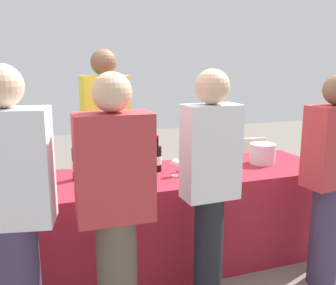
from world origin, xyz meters
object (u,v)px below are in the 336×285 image
Objects in this scene: wine_bottle_0 at (22,165)px; wine_glass_1 at (186,162)px; wine_bottle_2 at (108,160)px; wine_bottle_3 at (145,160)px; guest_1 at (115,207)px; guest_3 at (330,176)px; wine_bottle_4 at (157,158)px; wine_glass_2 at (234,161)px; wine_bottle_5 at (198,154)px; menu_board at (239,171)px; wine_glass_0 at (175,164)px; wine_bottle_1 at (77,163)px; ice_bucket at (262,154)px; guest_0 at (12,211)px; guest_2 at (210,184)px; wine_bottle_6 at (215,151)px; server_pouring at (106,137)px.

wine_glass_1 is at bearing -12.54° from wine_bottle_0.
wine_bottle_2 is 0.97× the size of wine_bottle_3.
guest_1 is 1.57m from guest_3.
wine_glass_2 is at bearing -25.12° from wine_bottle_4.
wine_bottle_5 is at bearing -4.94° from wine_bottle_0.
menu_board is (0.94, 0.93, -0.50)m from wine_bottle_5.
wine_glass_0 is 0.09× the size of guest_1.
wine_bottle_3 is 1.76m from menu_board.
wine_glass_0 is (0.09, -0.17, -0.01)m from wine_bottle_4.
guest_3 is at bearing -24.43° from wine_bottle_1.
wine_bottle_5 is at bearing -129.50° from menu_board.
guest_1 is at bearing -135.36° from wine_bottle_5.
wine_bottle_2 is at bearing 172.72° from ice_bucket.
wine_bottle_1 is 2.32× the size of wine_glass_2.
wine_bottle_0 is at bearing 178.22° from wine_bottle_2.
wine_bottle_4 is 0.93× the size of wine_bottle_5.
wine_glass_1 is 0.09× the size of guest_3.
guest_1 reaches higher than wine_glass_1.
wine_glass_2 is at bearing 30.17° from guest_0.
menu_board is at bearing 35.33° from wine_bottle_4.
ice_bucket reaches higher than wine_glass_1.
wine_bottle_2 reaches higher than wine_bottle_4.
guest_1 is (0.52, -0.07, -0.02)m from guest_0.
wine_bottle_0 is 0.92m from wine_bottle_3.
guest_0 reaches higher than guest_2.
guest_0 reaches higher than wine_bottle_6.
ice_bucket is 0.14× the size of guest_0.
wine_bottle_0 is at bearing 29.25° from server_pouring.
wine_bottle_5 is 2.20× the size of wine_glass_2.
guest_1 is at bearing -98.48° from wine_bottle_2.
wine_bottle_0 is 1.55m from wine_bottle_6.
wine_bottle_4 is 0.36m from wine_bottle_5.
guest_1 is at bearing -82.91° from wine_bottle_1.
wine_glass_2 is at bearing -154.25° from ice_bucket.
wine_glass_2 is at bearing 31.91° from guest_1.
wine_bottle_2 is 0.99m from wine_glass_2.
guest_3 is (0.86, -0.61, -0.03)m from wine_glass_1.
wine_glass_2 is at bearing -116.43° from menu_board.
wine_bottle_1 reaches higher than wine_glass_2.
guest_1 is (-0.71, -0.72, -0.01)m from wine_glass_1.
server_pouring is 1.10× the size of guest_1.
server_pouring is at bearing 106.39° from wine_bottle_3.
wine_glass_0 is at bearing 169.57° from wine_glass_2.
wine_bottle_1 is 1.52× the size of ice_bucket.
wine_bottle_5 is 0.79m from guest_2.
wine_glass_1 is at bearing -151.75° from wine_bottle_6.
wine_glass_2 is 0.71m from guest_3.
wine_glass_0 is 1.12m from guest_3.
wine_bottle_2 is 2.14× the size of wine_glass_0.
wine_bottle_4 is 1.32m from guest_0.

